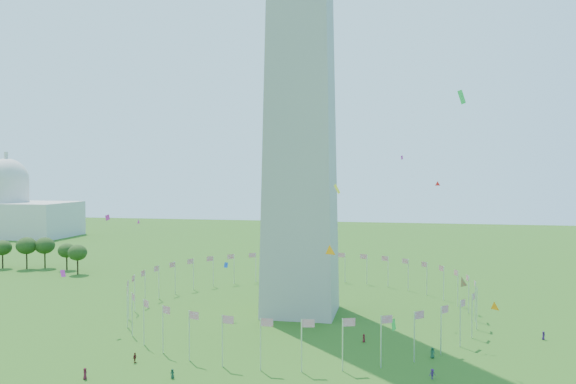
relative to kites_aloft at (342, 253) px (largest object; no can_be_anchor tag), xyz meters
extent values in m
cylinder|color=silver|center=(27.42, 27.80, -14.11)|extent=(0.24, 0.24, 9.00)
cylinder|color=silver|center=(26.81, 34.75, -14.11)|extent=(0.24, 0.24, 9.00)
cylinder|color=silver|center=(25.00, 41.48, -14.11)|extent=(0.24, 0.24, 9.00)
cylinder|color=silver|center=(22.06, 47.80, -14.11)|extent=(0.24, 0.24, 9.00)
cylinder|color=silver|center=(18.06, 53.51, -14.11)|extent=(0.24, 0.24, 9.00)
cylinder|color=silver|center=(13.13, 58.44, -14.11)|extent=(0.24, 0.24, 9.00)
cylinder|color=silver|center=(7.42, 62.44, -14.11)|extent=(0.24, 0.24, 9.00)
cylinder|color=silver|center=(1.10, 65.39, -14.11)|extent=(0.24, 0.24, 9.00)
cylinder|color=silver|center=(-5.64, 67.19, -14.11)|extent=(0.24, 0.24, 9.00)
cylinder|color=silver|center=(-12.58, 67.80, -14.11)|extent=(0.24, 0.24, 9.00)
cylinder|color=silver|center=(-19.53, 67.19, -14.11)|extent=(0.24, 0.24, 9.00)
cylinder|color=silver|center=(-26.26, 65.39, -14.11)|extent=(0.24, 0.24, 9.00)
cylinder|color=silver|center=(-32.58, 62.44, -14.11)|extent=(0.24, 0.24, 9.00)
cylinder|color=silver|center=(-38.30, 58.44, -14.11)|extent=(0.24, 0.24, 9.00)
cylinder|color=silver|center=(-43.23, 53.51, -14.11)|extent=(0.24, 0.24, 9.00)
cylinder|color=silver|center=(-47.22, 47.80, -14.11)|extent=(0.24, 0.24, 9.00)
cylinder|color=silver|center=(-50.17, 41.48, -14.11)|extent=(0.24, 0.24, 9.00)
cylinder|color=silver|center=(-51.98, 34.75, -14.11)|extent=(0.24, 0.24, 9.00)
cylinder|color=silver|center=(-52.58, 27.80, -14.11)|extent=(0.24, 0.24, 9.00)
cylinder|color=silver|center=(-51.98, 20.86, -14.11)|extent=(0.24, 0.24, 9.00)
cylinder|color=silver|center=(-50.17, 14.12, -14.11)|extent=(0.24, 0.24, 9.00)
cylinder|color=silver|center=(-47.22, 7.80, -14.11)|extent=(0.24, 0.24, 9.00)
cylinder|color=silver|center=(-43.23, 2.09, -14.11)|extent=(0.24, 0.24, 9.00)
cylinder|color=silver|center=(-38.30, -2.84, -14.11)|extent=(0.24, 0.24, 9.00)
cylinder|color=silver|center=(-32.58, -6.84, -14.11)|extent=(0.24, 0.24, 9.00)
cylinder|color=silver|center=(-26.26, -9.79, -14.11)|extent=(0.24, 0.24, 9.00)
cylinder|color=silver|center=(-19.53, -11.59, -14.11)|extent=(0.24, 0.24, 9.00)
cylinder|color=silver|center=(-12.58, -12.20, -14.11)|extent=(0.24, 0.24, 9.00)
cylinder|color=silver|center=(-5.64, -11.59, -14.11)|extent=(0.24, 0.24, 9.00)
cylinder|color=silver|center=(1.10, -9.79, -14.11)|extent=(0.24, 0.24, 9.00)
cylinder|color=silver|center=(7.42, -6.84, -14.11)|extent=(0.24, 0.24, 9.00)
cylinder|color=silver|center=(13.13, -2.84, -14.11)|extent=(0.24, 0.24, 9.00)
cylinder|color=silver|center=(18.06, 2.09, -14.11)|extent=(0.24, 0.24, 9.00)
cylinder|color=silver|center=(22.06, 7.80, -14.11)|extent=(0.24, 0.24, 9.00)
cylinder|color=silver|center=(25.00, 14.12, -14.11)|extent=(0.24, 0.24, 9.00)
cylinder|color=silver|center=(26.81, 20.86, -14.11)|extent=(0.24, 0.24, 9.00)
imported|color=maroon|center=(-39.61, -21.63, -17.67)|extent=(0.98, 1.10, 1.88)
imported|color=#5A1419|center=(3.68, 7.16, -17.79)|extent=(0.72, 0.91, 1.65)
imported|color=#1B452C|center=(16.42, -0.01, -17.63)|extent=(1.07, 0.83, 1.97)
imported|color=#173A26|center=(-25.84, -18.51, -17.83)|extent=(0.79, 0.56, 1.56)
imported|color=#5D1518|center=(-35.28, -12.79, -17.70)|extent=(0.82, 1.16, 1.83)
imported|color=#3D1B53|center=(15.80, -10.68, -17.76)|extent=(1.26, 1.00, 1.71)
imported|color=#3C1B51|center=(39.00, 15.80, -17.76)|extent=(0.97, 1.01, 1.71)
plane|color=orange|center=(-2.34, 0.99, 0.18)|extent=(2.23, 1.28, 2.54)
plane|color=green|center=(17.47, -33.83, 23.98)|extent=(1.35, 1.53, 1.98)
plane|color=#CC2699|center=(-51.95, 8.37, 5.19)|extent=(0.38, 1.47, 1.48)
plane|color=#CC2699|center=(-56.79, 33.02, 1.96)|extent=(0.12, 1.47, 1.47)
plane|color=blue|center=(-28.85, 20.31, -6.43)|extent=(1.42, 0.24, 1.44)
plane|color=yellow|center=(-0.42, -5.11, 12.09)|extent=(2.09, 0.79, 1.94)
plane|color=#CC2699|center=(10.98, 31.15, 18.51)|extent=(0.41, 1.02, 1.10)
plane|color=orange|center=(26.21, -5.18, -7.58)|extent=(1.38, 1.28, 1.65)
plane|color=green|center=(9.47, 2.75, -13.61)|extent=(1.94, 1.31, 2.13)
plane|color=#CC2699|center=(-67.67, 15.69, -8.90)|extent=(1.00, 1.68, 1.72)
plane|color=red|center=(18.09, 15.34, 12.61)|extent=(1.00, 0.12, 0.99)
plane|color=white|center=(22.60, 8.52, -6.35)|extent=(1.84, 1.98, 1.92)
ellipsoid|color=#2C4E1A|center=(-125.68, 68.87, -13.75)|extent=(6.23, 6.23, 9.73)
ellipsoid|color=#2C4E1A|center=(-116.60, 69.42, -13.17)|extent=(6.96, 6.96, 10.88)
ellipsoid|color=#2C4E1A|center=(-111.47, 72.21, -13.29)|extent=(6.81, 6.81, 10.64)
ellipsoid|color=#2C4E1A|center=(-101.59, 70.01, -14.08)|extent=(5.80, 5.80, 9.06)
ellipsoid|color=#2C4E1A|center=(-93.40, 63.42, -13.79)|extent=(6.17, 6.17, 9.63)
camera|label=1|loc=(10.10, -103.53, 15.01)|focal=35.00mm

